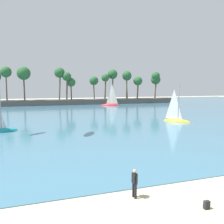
% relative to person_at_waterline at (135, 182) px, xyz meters
% --- Properties ---
extents(sea, '(220.00, 112.56, 0.06)m').
position_rel_person_at_waterline_xyz_m(sea, '(-1.19, 57.32, -0.86)').
color(sea, teal).
rests_on(sea, ground).
extents(palm_headland, '(99.56, 6.14, 12.78)m').
position_rel_person_at_waterline_xyz_m(palm_headland, '(3.99, 73.47, 3.23)').
color(palm_headland, '#514C47').
rests_on(palm_headland, ground).
extents(person_at_waterline, '(0.24, 0.55, 1.67)m').
position_rel_person_at_waterline_xyz_m(person_at_waterline, '(0.00, 0.00, 0.00)').
color(person_at_waterline, black).
rests_on(person_at_waterline, ground).
extents(backpack_by_trailer, '(0.30, 0.28, 0.44)m').
position_rel_person_at_waterline_xyz_m(backpack_by_trailer, '(2.98, -2.39, -0.69)').
color(backpack_by_trailer, '#232328').
rests_on(backpack_by_trailer, ground).
extents(sailboat_near_shore, '(4.07, 4.89, 7.17)m').
position_rel_person_at_waterline_xyz_m(sailboat_near_shore, '(19.47, 25.09, -0.19)').
color(sailboat_near_shore, yellow).
rests_on(sailboat_near_shore, sea).
extents(sailboat_toward_headland, '(6.15, 4.80, 8.86)m').
position_rel_person_at_waterline_xyz_m(sailboat_toward_headland, '(20.39, 64.56, -0.04)').
color(sailboat_toward_headland, red).
rests_on(sailboat_toward_headland, sea).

